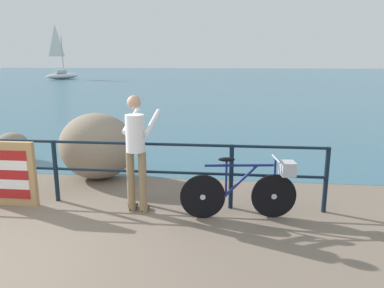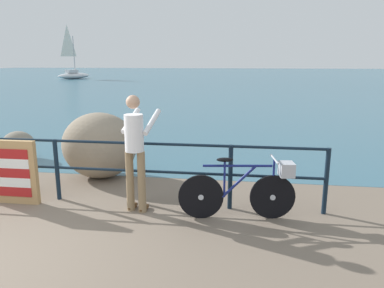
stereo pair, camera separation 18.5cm
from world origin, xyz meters
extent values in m
cube|color=#756656|center=(0.00, 20.00, -0.05)|extent=(120.00, 120.00, 0.10)
cube|color=#38667A|center=(0.00, 48.43, 0.00)|extent=(120.00, 90.00, 0.01)
cylinder|color=black|center=(0.00, 2.09, 0.51)|extent=(0.07, 0.07, 1.02)
cylinder|color=black|center=(1.42, 2.09, 0.51)|extent=(0.07, 0.07, 1.02)
cylinder|color=black|center=(2.84, 2.09, 0.51)|extent=(0.07, 0.07, 1.02)
cylinder|color=black|center=(4.25, 2.09, 0.51)|extent=(0.07, 0.07, 1.02)
cylinder|color=black|center=(0.00, 2.09, 1.00)|extent=(8.51, 0.04, 0.04)
cylinder|color=black|center=(0.00, 2.09, 0.55)|extent=(8.51, 0.04, 0.04)
cylinder|color=black|center=(2.43, 1.67, 0.33)|extent=(0.66, 0.12, 0.66)
cylinder|color=#B7BCC6|center=(2.43, 1.67, 0.33)|extent=(0.09, 0.07, 0.08)
cylinder|color=black|center=(3.46, 1.81, 0.33)|extent=(0.66, 0.12, 0.66)
cylinder|color=#B7BCC6|center=(3.46, 1.81, 0.33)|extent=(0.09, 0.07, 0.08)
cylinder|color=navy|center=(2.95, 1.74, 0.80)|extent=(0.98, 0.17, 0.04)
cylinder|color=navy|center=(2.97, 1.74, 0.57)|extent=(0.50, 0.11, 0.50)
cylinder|color=navy|center=(2.77, 1.71, 0.59)|extent=(0.03, 0.03, 0.53)
ellipsoid|color=black|center=(2.77, 1.71, 0.89)|extent=(0.25, 0.13, 0.06)
cylinder|color=navy|center=(3.46, 1.81, 0.62)|extent=(0.03, 0.03, 0.57)
cylinder|color=#B7BCC6|center=(3.46, 1.81, 0.90)|extent=(0.09, 0.48, 0.03)
cube|color=#B7BCC6|center=(3.64, 1.83, 0.75)|extent=(0.23, 0.26, 0.20)
cylinder|color=#8C7251|center=(1.33, 1.81, 0.47)|extent=(0.12, 0.12, 0.95)
ellipsoid|color=#513319|center=(1.34, 1.87, 0.04)|extent=(0.15, 0.28, 0.08)
cylinder|color=#8C7251|center=(1.52, 1.77, 0.47)|extent=(0.12, 0.12, 0.95)
ellipsoid|color=#513319|center=(1.53, 1.82, 0.04)|extent=(0.15, 0.28, 0.08)
cylinder|color=white|center=(1.42, 1.79, 1.23)|extent=(0.28, 0.28, 0.55)
sphere|color=tan|center=(1.42, 1.79, 1.68)|extent=(0.20, 0.20, 0.20)
cylinder|color=white|center=(1.30, 2.06, 1.36)|extent=(0.19, 0.52, 0.34)
cylinder|color=white|center=(1.65, 1.98, 1.36)|extent=(0.19, 0.52, 0.34)
cube|color=tan|center=(-0.63, 1.84, 0.52)|extent=(0.84, 0.09, 1.04)
cube|color=#AD1E1E|center=(-0.63, 1.79, 0.21)|extent=(0.66, 0.01, 0.16)
cube|color=white|center=(-0.63, 1.79, 0.36)|extent=(0.66, 0.01, 0.16)
cube|color=#AD1E1E|center=(-0.63, 1.79, 0.52)|extent=(0.66, 0.01, 0.16)
cube|color=white|center=(-0.63, 1.79, 0.68)|extent=(0.66, 0.01, 0.16)
cube|color=#AD1E1E|center=(-0.63, 1.79, 0.83)|extent=(0.66, 0.01, 0.16)
ellipsoid|color=gray|center=(0.25, 3.31, 0.64)|extent=(1.46, 1.21, 1.29)
ellipsoid|color=gray|center=(-2.14, 4.33, 0.33)|extent=(0.78, 0.62, 0.66)
ellipsoid|color=white|center=(-17.06, 38.54, 0.36)|extent=(3.09, 4.53, 0.70)
cube|color=silver|center=(-17.19, 38.27, 0.89)|extent=(1.29, 1.52, 0.36)
cylinder|color=#B2B2B7|center=(-16.97, 38.72, 2.81)|extent=(0.10, 0.10, 4.20)
pyramid|color=white|center=(-17.30, 38.05, 4.38)|extent=(0.75, 1.47, 3.57)
camera|label=1|loc=(2.82, -3.34, 2.28)|focal=34.35mm
camera|label=2|loc=(3.00, -3.32, 2.28)|focal=34.35mm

